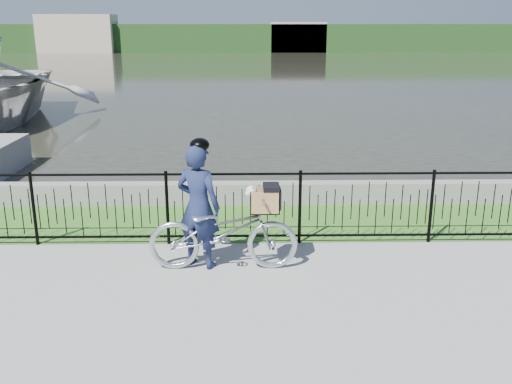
{
  "coord_description": "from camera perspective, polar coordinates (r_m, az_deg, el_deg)",
  "views": [
    {
      "loc": [
        0.19,
        -6.57,
        3.27
      ],
      "look_at": [
        0.33,
        1.0,
        1.0
      ],
      "focal_mm": 40.0,
      "sensor_mm": 36.0,
      "label": 1
    }
  ],
  "objects": [
    {
      "name": "fence",
      "position": [
        8.6,
        -2.24,
        -1.58
      ],
      "size": [
        14.0,
        0.06,
        1.15
      ],
      "primitive_type": null,
      "color": "black",
      "rests_on": "ground"
    },
    {
      "name": "cyclist",
      "position": [
        7.75,
        -5.78,
        -1.26
      ],
      "size": [
        0.75,
        0.64,
        1.8
      ],
      "color": "#161E3E",
      "rests_on": "ground"
    },
    {
      "name": "grass_strip",
      "position": [
        9.73,
        -2.09,
        -2.92
      ],
      "size": [
        60.0,
        2.0,
        0.01
      ],
      "primitive_type": "cube",
      "color": "#34651F",
      "rests_on": "ground"
    },
    {
      "name": "far_treeline",
      "position": [
        66.59,
        -1.25,
        15.17
      ],
      "size": [
        120.0,
        6.0,
        3.0
      ],
      "primitive_type": "cube",
      "color": "#1D4018",
      "rests_on": "ground"
    },
    {
      "name": "ground",
      "position": [
        7.34,
        -2.44,
        -9.78
      ],
      "size": [
        120.0,
        120.0,
        0.0
      ],
      "primitive_type": "plane",
      "color": "gray",
      "rests_on": "ground"
    },
    {
      "name": "quay_wall",
      "position": [
        10.62,
        -2.01,
        -0.11
      ],
      "size": [
        60.0,
        0.3,
        0.4
      ],
      "primitive_type": "cube",
      "color": "slate",
      "rests_on": "ground"
    },
    {
      "name": "far_building_left",
      "position": [
        67.09,
        -17.38,
        14.88
      ],
      "size": [
        8.0,
        4.0,
        4.0
      ],
      "primitive_type": "cube",
      "color": "#AA9C89",
      "rests_on": "ground"
    },
    {
      "name": "water",
      "position": [
        39.7,
        -1.34,
        11.96
      ],
      "size": [
        120.0,
        120.0,
        0.0
      ],
      "primitive_type": "plane",
      "color": "#2A2A20",
      "rests_on": "ground"
    },
    {
      "name": "bicycle_rig",
      "position": [
        7.76,
        -3.23,
        -3.92
      ],
      "size": [
        2.02,
        0.7,
        1.21
      ],
      "color": "#B1B8BE",
      "rests_on": "ground"
    },
    {
      "name": "far_building_right",
      "position": [
        65.35,
        4.2,
        15.19
      ],
      "size": [
        6.0,
        3.0,
        3.2
      ],
      "primitive_type": "cube",
      "color": "#AA9C89",
      "rests_on": "ground"
    }
  ]
}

